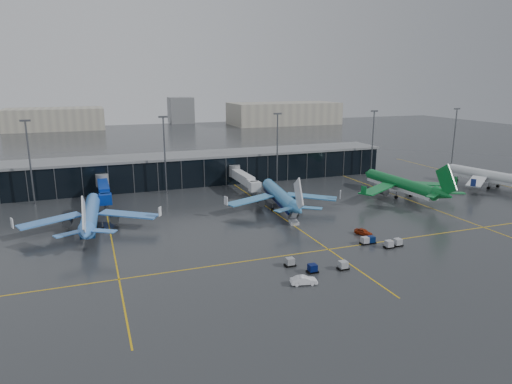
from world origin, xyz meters
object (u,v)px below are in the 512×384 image
object	(u,v)px
airliner_ba	(490,170)
baggage_carts	(355,251)
service_van_white	(304,280)
airliner_aer_lingus	(401,177)
service_van_red	(363,232)
airliner_arkefly	(90,205)
mobile_airstair	(294,221)
airliner_klm_near	(280,188)

from	to	relation	value
airliner_ba	baggage_carts	size ratio (longest dim) A/B	1.37
airliner_ba	service_van_white	bearing A→B (deg)	-164.59
airliner_aer_lingus	service_van_red	world-z (taller)	airliner_aer_lingus
airliner_arkefly	airliner_aer_lingus	size ratio (longest dim) A/B	0.94
baggage_carts	service_van_white	xyz separation A→B (m)	(-16.82, -9.44, 0.06)
baggage_carts	mobile_airstair	size ratio (longest dim) A/B	8.34
airliner_arkefly	airliner_aer_lingus	distance (m)	94.35
baggage_carts	service_van_red	world-z (taller)	baggage_carts
airliner_klm_near	service_van_red	xyz separation A→B (m)	(9.69, -28.94, -5.35)
baggage_carts	service_van_red	size ratio (longest dim) A/B	6.63
airliner_arkefly	airliner_klm_near	distance (m)	52.32
airliner_aer_lingus	baggage_carts	bearing A→B (deg)	-138.34
baggage_carts	mobile_airstair	distance (m)	24.59
mobile_airstair	service_van_white	world-z (taller)	mobile_airstair
airliner_arkefly	baggage_carts	size ratio (longest dim) A/B	1.34
airliner_klm_near	baggage_carts	distance (m)	39.80
airliner_ba	service_van_white	xyz separation A→B (m)	(-95.62, -48.23, -5.49)
airliner_aer_lingus	mobile_airstair	xyz separation A→B (m)	(-44.46, -14.64, -5.77)
airliner_klm_near	airliner_aer_lingus	world-z (taller)	airliner_aer_lingus
airliner_aer_lingus	service_van_red	bearing A→B (deg)	-140.21
service_van_red	airliner_arkefly	bearing A→B (deg)	132.42
baggage_carts	mobile_airstair	xyz separation A→B (m)	(-3.05, 24.40, 0.01)
airliner_arkefly	airliner_ba	world-z (taller)	airliner_ba
airliner_ba	baggage_carts	world-z (taller)	airliner_ba
mobile_airstair	baggage_carts	bearing A→B (deg)	-70.64
airliner_klm_near	airliner_ba	world-z (taller)	airliner_ba
airliner_arkefly	airliner_klm_near	world-z (taller)	airliner_arkefly
airliner_klm_near	airliner_aer_lingus	bearing A→B (deg)	7.71
airliner_arkefly	airliner_ba	bearing A→B (deg)	3.98
airliner_klm_near	airliner_arkefly	bearing A→B (deg)	-170.87
airliner_klm_near	service_van_red	size ratio (longest dim) A/B	8.81
airliner_arkefly	baggage_carts	world-z (taller)	airliner_arkefly
airliner_aer_lingus	airliner_ba	xyz separation A→B (m)	(37.38, -0.25, -0.23)
airliner_aer_lingus	baggage_carts	world-z (taller)	airliner_aer_lingus
airliner_arkefly	service_van_white	distance (m)	60.35
airliner_klm_near	airliner_aer_lingus	xyz separation A→B (m)	(42.03, -0.39, 0.42)
service_van_red	service_van_white	size ratio (longest dim) A/B	0.91
airliner_ba	baggage_carts	xyz separation A→B (m)	(-78.79, -38.79, -5.54)
baggage_carts	service_van_red	bearing A→B (deg)	49.12
airliner_klm_near	service_van_white	size ratio (longest dim) A/B	8.03
airliner_klm_near	baggage_carts	size ratio (longest dim) A/B	1.33
airliner_arkefly	service_van_red	size ratio (longest dim) A/B	8.87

